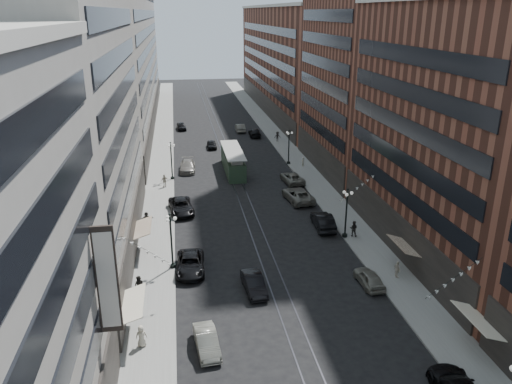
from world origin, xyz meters
TOP-DOWN VIEW (x-y plane):
  - ground at (0.00, 60.00)m, footprint 220.00×220.00m
  - sidewalk_west at (-11.00, 70.00)m, footprint 4.00×180.00m
  - sidewalk_east at (11.00, 70.00)m, footprint 4.00×180.00m
  - rail_west at (-0.70, 70.00)m, footprint 0.12×180.00m
  - rail_east at (0.70, 70.00)m, footprint 0.12×180.00m
  - building_west_mid at (-17.00, 33.00)m, footprint 8.00×36.00m
  - building_west_far at (-17.00, 96.00)m, footprint 8.00×90.00m
  - building_east_mid at (17.00, 28.00)m, footprint 8.00×30.00m
  - building_east_tower at (17.00, 56.00)m, footprint 8.00×26.00m
  - building_east_far at (17.00, 105.00)m, footprint 8.00×72.00m
  - lamppost_sw_far at (-9.20, 28.00)m, footprint 1.03×1.14m
  - lamppost_sw_mid at (-9.20, 55.00)m, footprint 1.03×1.14m
  - lamppost_se_far at (9.20, 32.00)m, footprint 1.03×1.14m
  - lamppost_se_mid at (9.20, 60.00)m, footprint 1.03×1.14m
  - streetcar at (0.00, 57.74)m, footprint 2.72×12.27m
  - car_1 at (-6.80, 15.31)m, footprint 1.91×4.41m
  - car_2 at (-7.55, 27.17)m, footprint 2.80×5.70m
  - car_4 at (8.12, 22.11)m, footprint 1.84×4.28m
  - car_5 at (-2.20, 22.73)m, footprint 1.92×4.66m
  - pedestrian_1 at (-11.44, 16.29)m, footprint 0.84×0.48m
  - pedestrian_2 at (-11.97, 23.16)m, footprint 1.06×0.85m
  - pedestrian_4 at (11.06, 22.81)m, footprint 0.53×0.98m
  - car_7 at (-8.14, 42.06)m, footprint 3.29×6.09m
  - car_8 at (-6.87, 58.93)m, footprint 2.54×5.66m
  - car_9 at (-7.31, 87.82)m, footprint 2.11×4.48m
  - car_10 at (7.58, 34.83)m, footprint 2.12×5.43m
  - car_11 at (7.74, 50.97)m, footprint 2.96×5.55m
  - car_12 at (6.80, 79.75)m, footprint 2.40×5.30m
  - car_13 at (-2.20, 71.98)m, footprint 1.66×4.06m
  - car_14 at (4.50, 84.11)m, footprint 1.76×4.91m
  - pedestrian_5 at (-12.09, 38.45)m, footprint 1.55×0.92m
  - pedestrian_6 at (-10.24, 51.62)m, footprint 1.15×0.83m
  - pedestrian_7 at (10.15, 32.04)m, footprint 0.97×0.80m
  - pedestrian_8 at (10.97, 57.70)m, footprint 0.68×0.66m
  - pedestrian_9 at (10.33, 74.61)m, footprint 1.19×0.51m
  - car_extra_0 at (6.80, 43.65)m, footprint 3.59×6.44m

SIDE VIEW (x-z plane):
  - ground at x=0.00m, z-range 0.00..0.00m
  - rail_west at x=-0.70m, z-range 0.00..0.02m
  - rail_east at x=0.70m, z-range 0.00..0.02m
  - sidewalk_west at x=-11.00m, z-range 0.00..0.15m
  - sidewalk_east at x=11.00m, z-range 0.00..0.15m
  - car_13 at x=-2.20m, z-range 0.00..1.38m
  - car_1 at x=-6.80m, z-range 0.00..1.41m
  - car_4 at x=8.12m, z-range 0.00..1.44m
  - car_11 at x=7.74m, z-range 0.00..1.48m
  - car_9 at x=-7.31m, z-range 0.00..1.48m
  - car_5 at x=-2.20m, z-range 0.00..1.50m
  - car_12 at x=6.80m, z-range 0.00..1.51m
  - car_2 at x=-7.55m, z-range 0.00..1.56m
  - car_8 at x=-6.87m, z-range 0.00..1.61m
  - car_14 at x=4.50m, z-range 0.00..1.61m
  - car_7 at x=-8.14m, z-range 0.00..1.62m
  - car_extra_0 at x=6.80m, z-range 0.00..1.70m
  - car_10 at x=7.58m, z-range 0.00..1.76m
  - pedestrian_8 at x=10.97m, z-range 0.15..1.72m
  - pedestrian_4 at x=11.06m, z-range 0.15..1.75m
  - pedestrian_5 at x=-12.09m, z-range 0.15..1.76m
  - pedestrian_1 at x=-11.44m, z-range 0.15..1.84m
  - pedestrian_7 at x=10.15m, z-range 0.15..1.90m
  - pedestrian_6 at x=-10.24m, z-range 0.15..1.94m
  - pedestrian_9 at x=10.33m, z-range 0.15..1.98m
  - pedestrian_2 at x=-11.97m, z-range 0.15..2.07m
  - streetcar at x=0.00m, z-range -0.13..3.26m
  - lamppost_sw_far at x=-9.20m, z-range 0.34..5.86m
  - lamppost_sw_mid at x=-9.20m, z-range 0.34..5.86m
  - lamppost_se_far at x=9.20m, z-range 0.34..5.86m
  - lamppost_se_mid at x=9.20m, z-range 0.34..5.86m
  - building_east_mid at x=17.00m, z-range 0.00..24.00m
  - building_east_far at x=17.00m, z-range 0.00..24.00m
  - building_west_far at x=-17.00m, z-range 0.00..26.00m
  - building_west_mid at x=-17.00m, z-range 0.00..28.00m
  - building_east_tower at x=17.00m, z-range 0.00..42.00m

